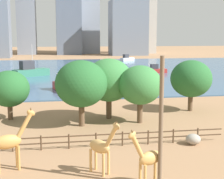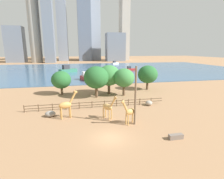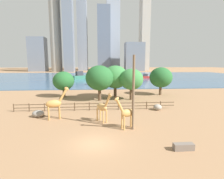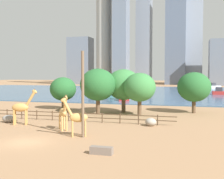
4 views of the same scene
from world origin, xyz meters
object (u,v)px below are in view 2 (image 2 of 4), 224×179
(tree_center_broad, at_px, (109,75))
(giraffe_young, at_px, (66,105))
(boat_ferry, at_px, (85,77))
(boulder_by_pole, at_px, (50,114))
(utility_pole, at_px, (135,96))
(tree_left_large, at_px, (96,77))
(giraffe_tall, at_px, (108,107))
(giraffe_companion, at_px, (130,112))
(tree_right_small, at_px, (61,80))
(tree_left_small, at_px, (148,74))
(feeding_trough, at_px, (176,137))
(tree_right_tall, at_px, (124,78))
(boat_sailboat, at_px, (130,69))
(boat_tug, at_px, (68,70))
(boat_barge, at_px, (115,63))
(boulder_near_fence, at_px, (149,103))

(tree_center_broad, bearing_deg, giraffe_young, -123.73)
(giraffe_young, distance_m, boat_ferry, 35.29)
(boat_ferry, bearing_deg, boulder_by_pole, -27.57)
(utility_pole, distance_m, tree_left_large, 16.50)
(tree_left_large, bearing_deg, giraffe_tall, -88.72)
(utility_pole, height_order, boat_ferry, utility_pole)
(giraffe_companion, xyz_separation_m, utility_pole, (0.71, -0.22, 2.35))
(tree_center_broad, xyz_separation_m, tree_right_small, (-11.47, 1.40, -0.93))
(giraffe_young, bearing_deg, tree_left_large, 44.44)
(tree_left_small, bearing_deg, utility_pole, -117.07)
(boat_ferry, bearing_deg, feeding_trough, -4.15)
(tree_right_tall, xyz_separation_m, boat_sailboat, (16.43, 47.67, -3.30))
(giraffe_tall, bearing_deg, boat_tug, 150.99)
(giraffe_young, xyz_separation_m, tree_left_large, (6.14, 11.49, 2.45))
(utility_pole, distance_m, tree_right_small, 23.51)
(tree_right_tall, height_order, boat_tug, boat_tug)
(tree_right_tall, distance_m, boat_sailboat, 50.53)
(giraffe_tall, height_order, boat_tug, boat_tug)
(utility_pole, xyz_separation_m, boat_barge, (20.86, 106.66, -3.23))
(tree_right_tall, relative_size, tree_left_small, 0.98)
(tree_right_small, distance_m, boat_ferry, 20.45)
(tree_right_tall, bearing_deg, boulder_near_fence, -71.42)
(boulder_by_pole, bearing_deg, giraffe_tall, -17.20)
(boat_ferry, bearing_deg, boat_barge, 143.96)
(boat_ferry, relative_size, boat_barge, 1.17)
(boulder_near_fence, bearing_deg, boat_barge, 81.25)
(giraffe_companion, height_order, boat_ferry, giraffe_companion)
(boulder_by_pole, distance_m, boat_tug, 56.77)
(tree_center_broad, xyz_separation_m, tree_right_tall, (3.11, -2.61, -0.29))
(tree_center_broad, bearing_deg, utility_pole, -89.19)
(giraffe_companion, relative_size, tree_left_large, 0.57)
(boulder_near_fence, height_order, tree_right_tall, tree_right_tall)
(boulder_near_fence, distance_m, boat_ferry, 33.33)
(feeding_trough, relative_size, boat_barge, 0.31)
(giraffe_young, xyz_separation_m, boat_barge, (30.74, 102.09, -1.13))
(boulder_by_pole, bearing_deg, utility_pole, -24.16)
(tree_left_small, bearing_deg, boat_ferry, 130.96)
(tree_right_small, bearing_deg, tree_right_tall, -15.39)
(boulder_near_fence, xyz_separation_m, boat_tug, (-17.71, 54.45, 0.96))
(tree_right_small, bearing_deg, tree_center_broad, -6.96)
(giraffe_young, relative_size, boat_ferry, 0.66)
(giraffe_companion, height_order, boat_tug, boat_tug)
(giraffe_young, height_order, boulder_by_pole, giraffe_young)
(tree_left_small, height_order, boat_tug, boat_tug)
(boulder_near_fence, bearing_deg, giraffe_companion, -129.52)
(tree_right_small, bearing_deg, giraffe_tall, -64.69)
(boulder_near_fence, distance_m, tree_right_small, 21.61)
(boulder_by_pole, bearing_deg, giraffe_young, -21.55)
(boulder_near_fence, bearing_deg, tree_center_broad, 118.29)
(tree_left_large, bearing_deg, boat_tug, 100.17)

